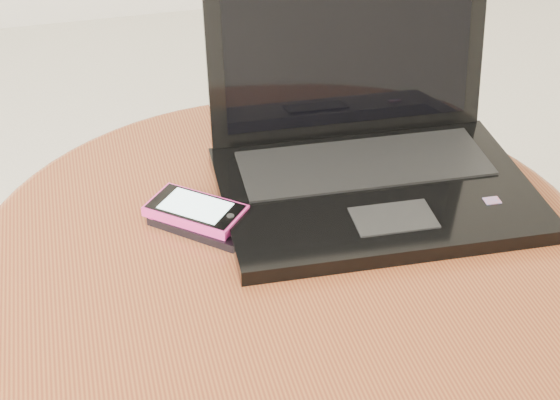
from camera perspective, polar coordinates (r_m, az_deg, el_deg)
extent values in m
cylinder|color=maroon|center=(0.90, 0.46, -3.69)|extent=(0.64, 0.64, 0.03)
torus|color=maroon|center=(0.90, 0.46, -3.69)|extent=(0.68, 0.68, 0.03)
cube|color=black|center=(0.96, 6.50, 0.48)|extent=(0.36, 0.26, 0.02)
cube|color=black|center=(0.99, 5.72, 2.50)|extent=(0.30, 0.12, 0.00)
cube|color=black|center=(0.90, 7.70, -1.19)|extent=(0.09, 0.06, 0.00)
cube|color=red|center=(0.95, 14.17, -0.04)|extent=(0.02, 0.01, 0.00)
cube|color=black|center=(1.01, 4.65, 10.06)|extent=(0.34, 0.06, 0.21)
cube|color=black|center=(1.01, 4.72, 9.99)|extent=(0.30, 0.04, 0.18)
cube|color=black|center=(0.91, -5.18, -1.48)|extent=(0.12, 0.12, 0.01)
cube|color=#9E1E66|center=(0.93, -7.77, -0.37)|extent=(0.04, 0.05, 0.00)
cube|color=#D92D87|center=(0.91, -5.73, -0.72)|extent=(0.11, 0.11, 0.01)
cube|color=black|center=(0.91, -5.75, -0.42)|extent=(0.11, 0.10, 0.00)
cube|color=#C9F2FA|center=(0.91, -5.75, -0.38)|extent=(0.08, 0.08, 0.00)
cylinder|color=black|center=(0.89, -3.38, -1.07)|extent=(0.01, 0.01, 0.00)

